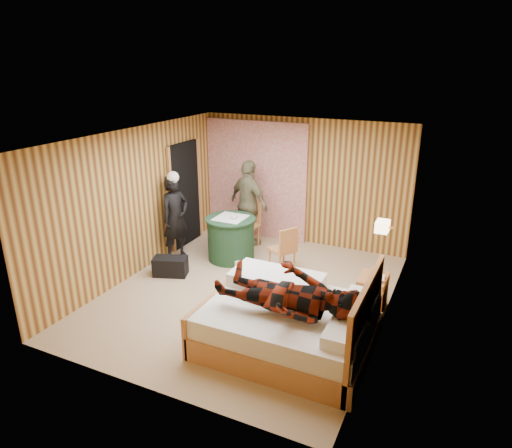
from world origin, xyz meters
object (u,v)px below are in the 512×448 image
at_px(nightstand, 372,293).
at_px(wall_lamp, 383,226).
at_px(bed, 291,323).
at_px(round_table, 231,238).
at_px(man_on_bed, 288,285).
at_px(chair_far, 249,220).
at_px(duffel_bag, 170,266).
at_px(woman_standing, 175,218).
at_px(chair_near, 285,247).
at_px(man_at_table, 249,204).

bearing_deg(nightstand, wall_lamp, 66.34).
bearing_deg(bed, round_table, 133.44).
relative_size(bed, man_on_bed, 1.20).
bearing_deg(round_table, chair_far, 89.12).
bearing_deg(round_table, duffel_bag, -120.45).
height_order(wall_lamp, man_on_bed, man_on_bed).
bearing_deg(nightstand, woman_standing, 174.68).
relative_size(chair_near, duffel_bag, 1.48).
bearing_deg(round_table, man_on_bed, -49.07).
bearing_deg(man_on_bed, chair_near, 112.29).
distance_m(duffel_bag, woman_standing, 0.97).
height_order(wall_lamp, bed, wall_lamp).
height_order(round_table, chair_near, chair_near).
bearing_deg(duffel_bag, woman_standing, 94.85).
relative_size(nightstand, chair_near, 0.65).
relative_size(bed, woman_standing, 1.34).
relative_size(nightstand, duffel_bag, 0.97).
bearing_deg(nightstand, round_table, 164.97).
xyz_separation_m(bed, man_at_table, (-2.01, 2.89, 0.53)).
bearing_deg(chair_far, woman_standing, -122.34).
bearing_deg(woman_standing, man_on_bed, -106.28).
bearing_deg(chair_far, duffel_bag, -101.82).
distance_m(wall_lamp, man_on_bed, 1.89).
relative_size(wall_lamp, chair_near, 0.31).
xyz_separation_m(bed, man_on_bed, (0.03, -0.23, 0.67)).
relative_size(chair_far, woman_standing, 0.59).
height_order(wall_lamp, woman_standing, woman_standing).
bearing_deg(wall_lamp, chair_near, 163.13).
bearing_deg(man_on_bed, round_table, 130.93).
bearing_deg(round_table, nightstand, -15.03).
xyz_separation_m(duffel_bag, man_on_bed, (2.66, -1.29, 0.84)).
height_order(wall_lamp, man_at_table, man_at_table).
distance_m(nightstand, chair_far, 3.13).
relative_size(duffel_bag, woman_standing, 0.36).
xyz_separation_m(round_table, duffel_bag, (-0.62, -1.06, -0.25)).
distance_m(chair_far, chair_near, 1.41).
xyz_separation_m(wall_lamp, nightstand, (-0.04, -0.10, -1.02)).
xyz_separation_m(bed, nightstand, (0.76, 1.38, -0.06)).
distance_m(chair_far, man_on_bed, 3.71).
xyz_separation_m(chair_far, man_on_bed, (2.02, -3.07, 0.47)).
height_order(nightstand, duffel_bag, nightstand).
relative_size(nightstand, man_on_bed, 0.31).
bearing_deg(man_on_bed, woman_standing, 146.72).
bearing_deg(chair_near, man_on_bed, 53.71).
xyz_separation_m(wall_lamp, woman_standing, (-3.74, 0.25, -0.51)).
distance_m(bed, man_on_bed, 0.71).
bearing_deg(man_on_bed, chair_far, 123.39).
relative_size(bed, nightstand, 3.83).
bearing_deg(bed, duffel_bag, 158.13).
bearing_deg(man_at_table, duffel_bag, 94.09).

